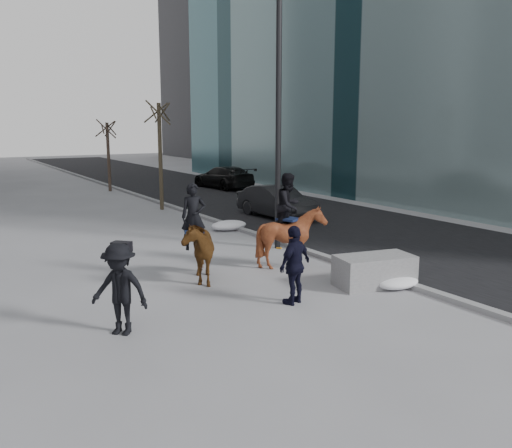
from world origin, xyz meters
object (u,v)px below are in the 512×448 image
mounted_right (291,230)px  planter (374,271)px  mounted_left (196,245)px  car_near (277,202)px

mounted_right → planter: bearing=-72.9°
planter → mounted_right: (-0.76, 2.48, 0.67)m
planter → mounted_left: bearing=142.6°
planter → mounted_right: bearing=107.1°
car_near → mounted_left: mounted_left is taller
car_near → mounted_left: (-6.90, -6.72, 0.24)m
mounted_left → car_near: bearing=44.3°
mounted_right → car_near: bearing=59.1°
car_near → mounted_right: (-4.14, -6.93, 0.37)m
car_near → mounted_left: 9.63m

